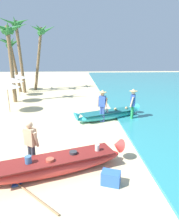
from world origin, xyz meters
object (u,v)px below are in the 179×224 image
Objects in this scene: person_vendor_hatted at (102,104)px; paddle at (29,193)px; palm_tree_far_behind at (17,34)px; person_tourist_customer at (31,142)px; person_vendor_assistant at (133,102)px; palm_tree_mid_cluster at (9,39)px; palm_tree_tall_inland at (11,48)px; cooler_box at (111,178)px; boat_red_foreground at (58,164)px; palm_tree_leaning_seaward at (41,37)px; boat_cyan_midground at (109,115)px.

paddle is at bearing -114.89° from person_vendor_hatted.
person_tourist_customer is at bearing -73.41° from palm_tree_far_behind.
person_tourist_customer is at bearing -134.84° from person_vendor_assistant.
person_vendor_hatted is 8.89m from palm_tree_mid_cluster.
person_vendor_assistant is 13.75m from palm_tree_tall_inland.
palm_tree_tall_inland is at bearing 109.13° from person_tourist_customer.
palm_tree_mid_cluster is at bearing 139.14° from cooler_box.
palm_tree_mid_cluster is at bearing 113.68° from boat_red_foreground.
palm_tree_tall_inland is at bearing 128.23° from person_vendor_hatted.
cooler_box is at bearing -22.35° from boat_red_foreground.
person_vendor_hatted is 0.27× the size of palm_tree_leaning_seaward.
person_vendor_hatted is at bearing 67.57° from boat_red_foreground.
boat_cyan_midground is 12.82m from palm_tree_leaning_seaward.
palm_tree_leaning_seaward is 17.66m from cooler_box.
cooler_box is at bearing -64.27° from palm_tree_tall_inland.
palm_tree_tall_inland is 4.81m from palm_tree_mid_cluster.
palm_tree_mid_cluster is 0.85× the size of palm_tree_far_behind.
person_vendor_assistant is 13.34m from palm_tree_leaning_seaward.
palm_tree_tall_inland reaches higher than person_vendor_hatted.
cooler_box is (4.58, -16.27, -5.14)m from palm_tree_leaning_seaward.
boat_red_foreground reaches higher than cooler_box.
cooler_box is at bearing -66.19° from palm_tree_far_behind.
boat_red_foreground is 0.85× the size of palm_tree_tall_inland.
cooler_box is (7.27, -15.08, -4.05)m from palm_tree_tall_inland.
boat_cyan_midground is (2.38, 5.19, -0.04)m from boat_red_foreground.
person_vendor_hatted is 0.30× the size of palm_tree_mid_cluster.
person_vendor_assistant is (1.29, -0.25, 0.77)m from boat_cyan_midground.
palm_tree_tall_inland is at bearing 131.19° from boat_cyan_midground.
palm_tree_leaning_seaward is at bearing 42.72° from palm_tree_far_behind.
palm_tree_far_behind is at bearing 129.71° from boat_cyan_midground.
palm_tree_mid_cluster reaches higher than palm_tree_tall_inland.
palm_tree_far_behind is 4.64× the size of paddle.
person_vendor_assistant is 0.27× the size of palm_tree_leaning_seaward.
boat_red_foreground is 1.10× the size of boat_cyan_midground.
cooler_box is (-0.40, -5.34, -0.83)m from person_vendor_hatted.
boat_cyan_midground is at bearing -48.81° from palm_tree_tall_inland.
person_vendor_hatted is 3.43× the size of cooler_box.
paddle is (4.23, -14.83, -5.39)m from palm_tree_far_behind.
person_vendor_hatted is at bearing 57.06° from person_tourist_customer.
palm_tree_leaning_seaward is (-3.04, 15.63, 5.04)m from boat_red_foreground.
person_vendor_hatted is 0.34× the size of palm_tree_tall_inland.
palm_tree_far_behind is at bearing 106.59° from person_tourist_customer.
palm_tree_tall_inland is 0.80× the size of palm_tree_leaning_seaward.
palm_tree_mid_cluster reaches higher than boat_cyan_midground.
person_vendor_assistant reaches higher than paddle.
person_tourist_customer is 0.24× the size of palm_tree_leaning_seaward.
person_vendor_hatted is at bearing -39.44° from palm_tree_mid_cluster.
palm_tree_far_behind reaches higher than palm_tree_leaning_seaward.
palm_tree_mid_cluster is 4.17m from palm_tree_far_behind.
palm_tree_mid_cluster is at bearing 148.36° from person_vendor_assistant.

